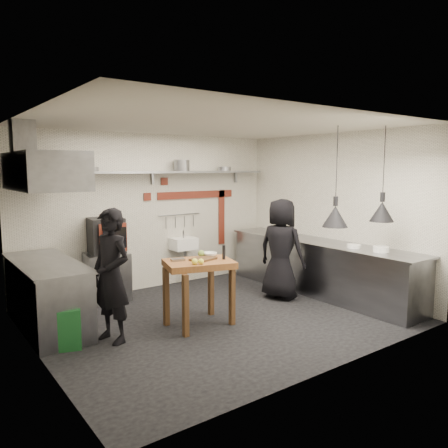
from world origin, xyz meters
TOP-DOWN VIEW (x-y plane):
  - floor at (0.00, 0.00)m, footprint 5.00×5.00m
  - ceiling at (0.00, 0.00)m, footprint 5.00×5.00m
  - wall_back at (0.00, 2.10)m, footprint 5.00×0.04m
  - wall_front at (0.00, -2.10)m, footprint 5.00×0.04m
  - wall_left at (-2.50, 0.00)m, footprint 0.04×4.20m
  - wall_right at (2.50, 0.00)m, footprint 0.04×4.20m
  - red_band_horiz at (0.95, 2.08)m, footprint 1.70×0.02m
  - red_band_vert at (1.55, 2.08)m, footprint 0.14×0.02m
  - red_tile_a at (0.25, 2.08)m, footprint 0.14×0.02m
  - red_tile_b at (-0.10, 2.08)m, footprint 0.14×0.02m
  - back_shelf at (0.00, 1.92)m, footprint 4.60×0.34m
  - shelf_bracket_left at (-1.90, 2.07)m, footprint 0.04×0.06m
  - shelf_bracket_mid at (0.00, 2.07)m, footprint 0.04×0.06m
  - shelf_bracket_right at (1.90, 2.07)m, footprint 0.04×0.06m
  - pan_far_left at (-1.36, 1.92)m, footprint 0.30×0.30m
  - pan_mid_left at (-1.18, 1.92)m, footprint 0.30×0.30m
  - stock_pot at (0.53, 1.92)m, footprint 0.30×0.30m
  - pan_right at (1.51, 1.92)m, footprint 0.26×0.26m
  - oven_stand at (-1.00, 1.82)m, footprint 0.74×0.69m
  - combi_oven at (-0.99, 1.81)m, footprint 0.58×0.55m
  - oven_door at (-1.00, 1.51)m, footprint 0.44×0.08m
  - oven_glass at (-0.99, 1.46)m, footprint 0.37×0.06m
  - hand_sink at (0.55, 1.92)m, footprint 0.46×0.34m
  - sink_tap at (0.55, 1.92)m, footprint 0.03×0.03m
  - sink_drain at (0.55, 1.88)m, footprint 0.06×0.06m
  - utensil_rail at (0.55, 2.06)m, footprint 0.90×0.02m
  - counter_right at (2.15, 0.00)m, footprint 0.70×3.80m
  - counter_right_top at (2.15, 0.00)m, footprint 0.76×3.90m
  - plate_stack at (2.12, -1.24)m, footprint 0.26×0.26m
  - small_bowl_right at (2.10, -0.76)m, footprint 0.29×0.29m
  - counter_left at (-2.15, 1.05)m, footprint 0.70×1.90m
  - counter_left_top at (-2.15, 1.05)m, footprint 0.76×2.00m
  - extractor_hood at (-2.10, 1.05)m, footprint 0.78×1.60m
  - hood_duct at (-2.35, 1.05)m, footprint 0.28×0.28m
  - green_bin at (-2.14, 0.23)m, footprint 0.43×0.43m
  - prep_table at (-0.41, -0.09)m, footprint 1.06×0.87m
  - cutting_board at (-0.33, -0.08)m, footprint 0.39×0.32m
  - pepper_mill at (-0.08, -0.22)m, footprint 0.05×0.05m
  - lemon_a at (-0.59, -0.26)m, footprint 0.11×0.11m
  - lemon_b at (-0.51, -0.30)m, footprint 0.09×0.09m
  - veg_ball at (-0.24, 0.10)m, footprint 0.11×0.11m
  - steel_tray at (-0.65, 0.08)m, footprint 0.21×0.17m
  - bowl at (-0.13, 0.05)m, footprint 0.22×0.22m
  - heat_lamp_near at (1.47, -0.88)m, footprint 0.45×0.45m
  - heat_lamp_far at (2.05, -1.27)m, footprint 0.43×0.43m
  - chef_left at (-1.61, 0.08)m, footprint 0.57×0.71m
  - chef_right at (1.41, 0.18)m, footprint 0.75×0.95m

SIDE VIEW (x-z plane):
  - floor at x=0.00m, z-range 0.00..0.00m
  - green_bin at x=-2.14m, z-range 0.00..0.50m
  - sink_drain at x=0.55m, z-range 0.01..0.67m
  - oven_stand at x=-1.00m, z-range 0.00..0.80m
  - counter_right at x=2.15m, z-range 0.00..0.90m
  - counter_left at x=-2.15m, z-range 0.00..0.90m
  - prep_table at x=-0.41m, z-range 0.00..0.92m
  - hand_sink at x=0.55m, z-range 0.67..0.89m
  - chef_right at x=1.41m, z-range 0.00..1.69m
  - chef_left at x=-1.61m, z-range 0.00..1.70m
  - counter_right_top at x=2.15m, z-range 0.90..0.93m
  - counter_left_top at x=-2.15m, z-range 0.90..0.93m
  - cutting_board at x=-0.33m, z-range 0.92..0.94m
  - steel_tray at x=-0.65m, z-range 0.92..0.95m
  - bowl at x=-0.13m, z-range 0.92..0.98m
  - small_bowl_right at x=2.10m, z-range 0.93..0.98m
  - lemon_b at x=-0.51m, z-range 0.92..1.00m
  - sink_tap at x=0.55m, z-range 0.89..1.03m
  - lemon_a at x=-0.59m, z-range 0.92..1.00m
  - veg_ball at x=-0.24m, z-range 0.92..1.02m
  - plate_stack at x=2.12m, z-range 0.93..1.02m
  - pepper_mill at x=-0.08m, z-range 0.92..1.12m
  - combi_oven at x=-0.99m, z-range 0.80..1.38m
  - oven_door at x=-1.00m, z-range 0.86..1.32m
  - oven_glass at x=-0.99m, z-range 0.92..1.26m
  - red_band_vert at x=1.55m, z-range 0.65..1.75m
  - utensil_rail at x=0.55m, z-range 1.31..1.33m
  - wall_back at x=0.00m, z-range 0.00..2.80m
  - wall_front at x=0.00m, z-range 0.00..2.80m
  - wall_left at x=-2.50m, z-range 0.00..2.80m
  - wall_right at x=2.50m, z-range 0.00..2.80m
  - red_band_horiz at x=0.95m, z-range 1.61..1.75m
  - red_tile_b at x=-0.10m, z-range 1.61..1.75m
  - red_tile_a at x=0.25m, z-range 1.88..2.02m
  - shelf_bracket_left at x=-1.90m, z-range 1.90..2.14m
  - shelf_bracket_mid at x=0.00m, z-range 1.90..2.14m
  - shelf_bracket_right at x=1.90m, z-range 1.90..2.14m
  - heat_lamp_near at x=1.47m, z-range 1.33..2.80m
  - heat_lamp_far at x=2.05m, z-range 1.40..2.80m
  - back_shelf at x=0.00m, z-range 2.10..2.14m
  - extractor_hood at x=-2.10m, z-range 1.90..2.40m
  - pan_mid_left at x=-1.18m, z-range 2.14..2.21m
  - pan_right at x=1.51m, z-range 2.14..2.22m
  - pan_far_left at x=-1.36m, z-range 2.14..2.23m
  - stock_pot at x=0.53m, z-range 2.14..2.34m
  - hood_duct at x=-2.35m, z-range 2.30..2.80m
  - ceiling at x=0.00m, z-range 2.80..2.80m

